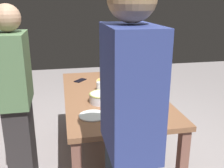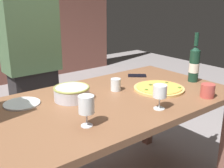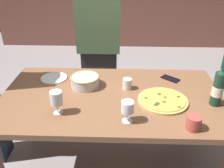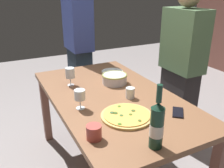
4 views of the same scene
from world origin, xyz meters
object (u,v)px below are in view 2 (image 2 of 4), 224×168
Objects in this scene: wine_bottle at (194,64)px; wine_glass_by_bottle at (86,106)px; person_host at (32,69)px; cup_amber at (208,91)px; dining_table at (112,112)px; wine_glass_near_pizza at (160,92)px; serving_bowl at (72,93)px; cell_phone at (137,76)px; cup_ceramic at (116,85)px; side_plate at (22,104)px; pizza at (159,88)px.

wine_bottle is 2.30× the size of wine_glass_by_bottle.
cup_amber is at bearing 17.40° from person_host.
dining_table is 11.31× the size of wine_glass_near_pizza.
serving_bowl is 1.57× the size of wine_glass_near_pizza.
wine_glass_near_pizza reaches higher than cup_amber.
dining_table is at bearing 160.54° from cell_phone.
person_host is at bearing 118.23° from cup_amber.
serving_bowl is 2.69× the size of cup_ceramic.
wine_glass_by_bottle is (-0.44, 0.07, 0.00)m from wine_glass_near_pizza.
person_host reaches higher than wine_bottle.
side_plate is 0.68m from person_host.
wine_bottle is 1.24m from side_plate.
cup_ceramic reaches higher than cell_phone.
dining_table is 7.51× the size of side_plate.
dining_table is 0.62m from cup_amber.
dining_table is 0.74m from wine_bottle.
serving_bowl is at bearing 148.03° from dining_table.
dining_table is 1.01× the size of person_host.
side_plate is at bearing 106.94° from wine_glass_by_bottle.
cell_phone is (0.95, 0.02, 0.00)m from side_plate.
side_plate is at bearing 159.29° from pizza.
cup_ceramic is 0.61m from side_plate.
side_plate is 1.48× the size of cell_phone.
wine_glass_by_bottle is (-0.34, -0.23, 0.20)m from dining_table.
cup_ceramic reaches higher than side_plate.
wine_bottle reaches higher than serving_bowl.
wine_glass_by_bottle reaches higher than wine_glass_near_pizza.
wine_glass_by_bottle is at bearing -145.84° from dining_table.
cup_ceramic is (-0.24, 0.17, 0.03)m from pizza.
side_plate is at bearing 152.96° from dining_table.
pizza is at bearing 114.38° from cup_amber.
serving_bowl is 0.69m from cell_phone.
wine_glass_by_bottle is at bearing -73.06° from side_plate.
wine_bottle reaches higher than dining_table.
dining_table is 0.54m from cell_phone.
wine_glass_near_pizza is at bearing -9.22° from wine_glass_by_bottle.
cup_ceramic is (-0.59, 0.19, -0.09)m from wine_bottle.
side_plate is (-1.18, 0.34, -0.13)m from wine_bottle.
pizza is 0.35m from cell_phone.
cup_amber is (0.48, -0.36, 0.14)m from dining_table.
wine_bottle reaches higher than side_plate.
cell_phone is at bearing 1.24° from side_plate.
person_host is (-0.63, 0.58, 0.04)m from cell_phone.
wine_glass_by_bottle is at bearing 162.39° from cell_phone.
wine_glass_by_bottle is at bearing 171.15° from cup_amber.
cup_ceramic is 0.39× the size of side_plate.
pizza is 1.05m from person_host.
person_host is (0.32, 0.60, 0.04)m from side_plate.
cup_ceramic is at bearing 161.92° from wine_bottle.
cell_phone is at bearing 29.89° from dining_table.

